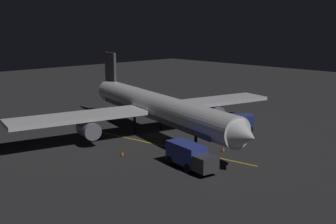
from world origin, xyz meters
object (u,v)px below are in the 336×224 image
object	(u,v)px
ground_crew_worker	(240,139)
catering_truck	(234,122)
traffic_cone_far	(172,140)
traffic_cone_near_right	(122,153)
traffic_cone_under_wing	(206,159)
traffic_cone_near_left	(223,149)
baggage_truck	(190,156)
airliner	(155,107)

from	to	relation	value
ground_crew_worker	catering_truck	bearing A→B (deg)	-136.98
ground_crew_worker	traffic_cone_far	size ratio (longest dim) A/B	3.16
traffic_cone_near_right	traffic_cone_under_wing	bearing A→B (deg)	124.10
traffic_cone_near_left	traffic_cone_far	size ratio (longest dim) A/B	1.00
traffic_cone_near_right	traffic_cone_under_wing	xyz separation A→B (m)	(-5.30, 7.83, 0.00)
baggage_truck	traffic_cone_near_left	bearing A→B (deg)	-169.58
baggage_truck	traffic_cone_near_right	size ratio (longest dim) A/B	11.78
traffic_cone_under_wing	traffic_cone_near_right	bearing A→B (deg)	-55.90
catering_truck	traffic_cone_near_right	size ratio (longest dim) A/B	10.17
baggage_truck	ground_crew_worker	world-z (taller)	baggage_truck
catering_truck	traffic_cone_near_left	size ratio (longest dim) A/B	10.17
airliner	traffic_cone_near_left	size ratio (longest dim) A/B	68.54
catering_truck	traffic_cone_near_left	world-z (taller)	catering_truck
ground_crew_worker	traffic_cone_near_right	bearing A→B (deg)	-29.07
airliner	traffic_cone_near_right	xyz separation A→B (m)	(8.73, 4.24, -3.46)
ground_crew_worker	traffic_cone_under_wing	xyz separation A→B (m)	(7.07, 0.95, -0.64)
baggage_truck	traffic_cone_far	size ratio (longest dim) A/B	11.78
airliner	traffic_cone_under_wing	bearing A→B (deg)	74.13
ground_crew_worker	traffic_cone_near_left	world-z (taller)	ground_crew_worker
traffic_cone_near_left	catering_truck	bearing A→B (deg)	-148.78
catering_truck	ground_crew_worker	world-z (taller)	catering_truck
traffic_cone_under_wing	traffic_cone_far	size ratio (longest dim) A/B	1.00
traffic_cone_near_right	baggage_truck	bearing A→B (deg)	106.53
baggage_truck	traffic_cone_far	bearing A→B (deg)	-123.08
catering_truck	traffic_cone_under_wing	distance (m)	14.21
catering_truck	traffic_cone_near_left	bearing A→B (deg)	31.22
baggage_truck	traffic_cone_under_wing	xyz separation A→B (m)	(-2.90, -0.27, -1.03)
airliner	traffic_cone_under_wing	size ratio (longest dim) A/B	68.54
traffic_cone_under_wing	catering_truck	bearing A→B (deg)	-153.89
catering_truck	ground_crew_worker	xyz separation A→B (m)	(5.67, 5.29, -0.28)
traffic_cone_under_wing	traffic_cone_near_left	bearing A→B (deg)	-166.06
airliner	traffic_cone_under_wing	distance (m)	13.02
airliner	baggage_truck	xyz separation A→B (m)	(6.33, 12.34, -2.43)
airliner	catering_truck	distance (m)	11.27
traffic_cone_near_left	traffic_cone_near_right	world-z (taller)	same
traffic_cone_near_right	traffic_cone_under_wing	distance (m)	9.45
airliner	ground_crew_worker	xyz separation A→B (m)	(-3.64, 11.12, -2.83)
catering_truck	traffic_cone_near_left	xyz separation A→B (m)	(8.61, 5.22, -0.91)
traffic_cone_far	catering_truck	bearing A→B (deg)	170.91
ground_crew_worker	traffic_cone_near_left	distance (m)	3.01
baggage_truck	traffic_cone_near_left	xyz separation A→B (m)	(-7.02, -1.29, -1.03)
baggage_truck	ground_crew_worker	distance (m)	10.05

